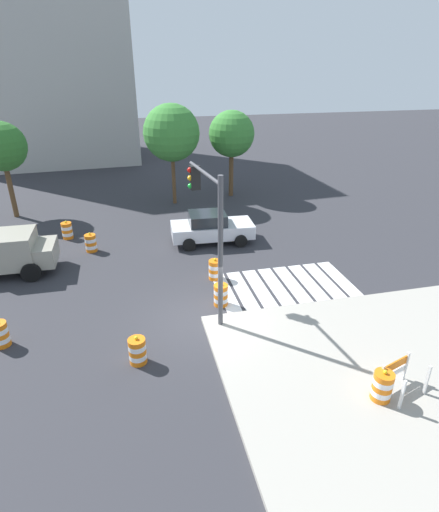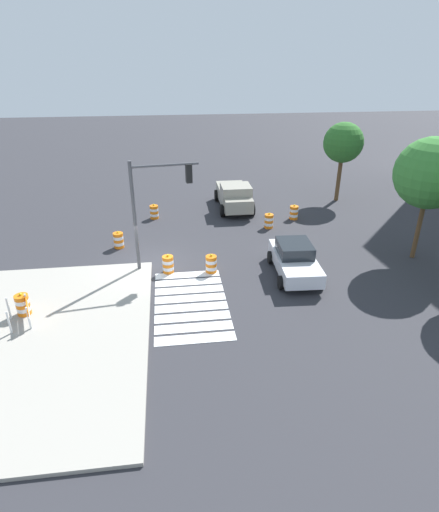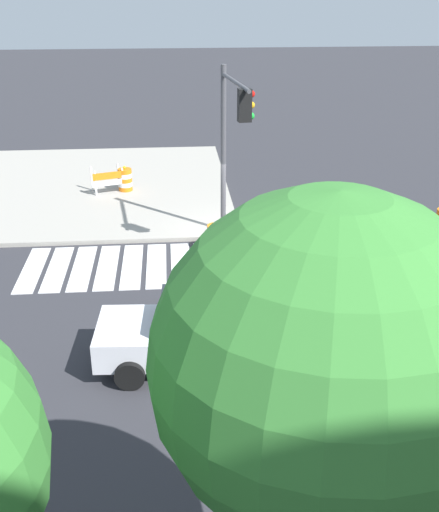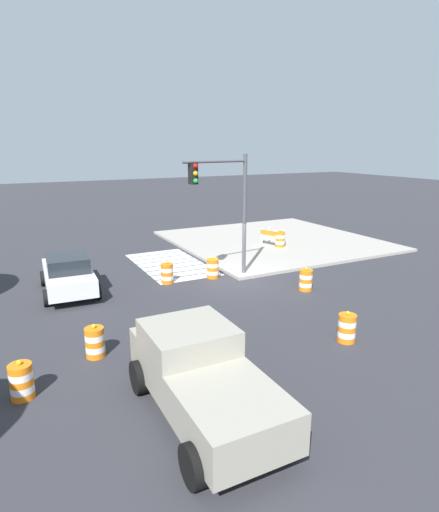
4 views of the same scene
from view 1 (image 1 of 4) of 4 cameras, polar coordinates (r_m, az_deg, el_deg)
ground_plane at (r=15.72m, az=-2.54°, el=-8.82°), size 120.00×120.00×0.00m
crosswalk_stripes at (r=18.17m, az=8.88°, el=-3.94°), size 5.85×3.20×0.02m
sports_car at (r=21.88m, az=-1.16°, el=3.97°), size 4.39×2.31×1.63m
pickup_truck at (r=20.92m, az=-28.05°, el=0.21°), size 5.16×2.36×1.92m
traffic_barrel_near_corner at (r=16.35m, az=0.19°, el=-5.42°), size 0.56×0.56×1.02m
traffic_barrel_crosswalk_end at (r=21.88m, az=-17.38°, el=1.73°), size 0.56×0.56×1.02m
traffic_barrel_median_near at (r=23.91m, az=-20.33°, el=3.32°), size 0.56×0.56×1.02m
traffic_barrel_median_far at (r=13.76m, az=-11.28°, el=-12.74°), size 0.56×0.56×1.02m
traffic_barrel_far_curb at (r=18.24m, az=-0.63°, el=-1.91°), size 0.56×0.56×1.02m
traffic_barrel_lane_center at (r=16.04m, az=-28.08°, el=-9.53°), size 0.56×0.56×1.02m
traffic_barrel_on_sidewalk at (r=12.93m, az=21.59°, el=-16.39°), size 0.56×0.56×1.02m
construction_barricade at (r=13.34m, az=23.50°, el=-14.68°), size 1.42×1.12×1.00m
traffic_light_pole at (r=14.45m, az=-1.50°, el=5.48°), size 0.72×3.27×5.50m
street_tree_streetside_near at (r=27.42m, az=-6.66°, el=16.56°), size 3.59×3.59×6.45m
street_tree_streetside_mid at (r=29.04m, az=1.69°, el=16.49°), size 3.09×3.09×5.85m
street_tree_streetside_far at (r=27.74m, az=-27.95°, el=13.19°), size 2.85×2.85×5.73m
office_building_far at (r=43.39m, az=-22.88°, el=25.02°), size 14.57×10.82×19.53m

